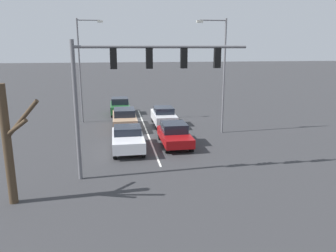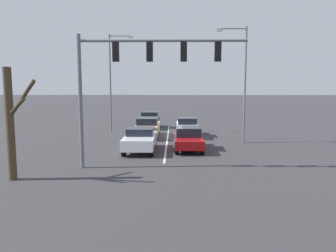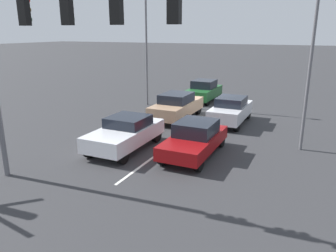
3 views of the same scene
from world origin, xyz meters
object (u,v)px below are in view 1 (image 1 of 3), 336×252
object	(u,v)px
car_white_midlane_front	(128,138)
street_lamp_left_shoulder	(221,69)
car_silver_leftlane_second	(164,116)
car_darkgreen_midlane_third	(120,106)
traffic_signal_gantry	(135,74)
car_tan_midlane_second	(124,118)
street_lamp_right_shoulder	(82,64)
car_maroon_leftlane_front	(175,134)
bare_tree_near	(8,141)

from	to	relation	value
car_white_midlane_front	street_lamp_left_shoulder	bearing A→B (deg)	-155.37
car_silver_leftlane_second	car_darkgreen_midlane_third	bearing A→B (deg)	-56.92
car_darkgreen_midlane_third	traffic_signal_gantry	distance (m)	16.69
car_tan_midlane_second	car_silver_leftlane_second	xyz separation A→B (m)	(-3.28, -0.42, -0.02)
street_lamp_left_shoulder	car_silver_leftlane_second	bearing A→B (deg)	-38.66
car_darkgreen_midlane_third	street_lamp_right_shoulder	size ratio (longest dim) A/B	0.47
car_maroon_leftlane_front	car_white_midlane_front	size ratio (longest dim) A/B	0.99
traffic_signal_gantry	bare_tree_near	xyz separation A→B (m)	(5.33, 2.23, -2.41)
car_tan_midlane_second	street_lamp_left_shoulder	size ratio (longest dim) A/B	0.55
car_maroon_leftlane_front	car_darkgreen_midlane_third	bearing A→B (deg)	-73.05
street_lamp_left_shoulder	car_darkgreen_midlane_third	bearing A→B (deg)	-49.04
car_maroon_leftlane_front	car_darkgreen_midlane_third	size ratio (longest dim) A/B	1.04
car_silver_leftlane_second	traffic_signal_gantry	xyz separation A→B (m)	(2.98, 10.70, 4.34)
car_white_midlane_front	car_darkgreen_midlane_third	bearing A→B (deg)	-88.79
car_white_midlane_front	car_tan_midlane_second	size ratio (longest dim) A/B	0.93
car_maroon_leftlane_front	street_lamp_right_shoulder	size ratio (longest dim) A/B	0.49
car_silver_leftlane_second	street_lamp_left_shoulder	xyz separation A→B (m)	(-3.83, 3.07, 4.07)
car_white_midlane_front	street_lamp_right_shoulder	size ratio (longest dim) A/B	0.49
car_silver_leftlane_second	street_lamp_left_shoulder	bearing A→B (deg)	141.34
traffic_signal_gantry	bare_tree_near	distance (m)	6.26
car_maroon_leftlane_front	car_tan_midlane_second	bearing A→B (deg)	-59.27
car_darkgreen_midlane_third	traffic_signal_gantry	world-z (taller)	traffic_signal_gantry
car_silver_leftlane_second	traffic_signal_gantry	distance (m)	11.92
car_tan_midlane_second	car_silver_leftlane_second	distance (m)	3.31
car_white_midlane_front	car_silver_leftlane_second	size ratio (longest dim) A/B	1.04
car_white_midlane_front	car_darkgreen_midlane_third	distance (m)	11.73
street_lamp_right_shoulder	street_lamp_left_shoulder	world-z (taller)	street_lamp_right_shoulder
car_tan_midlane_second	traffic_signal_gantry	bearing A→B (deg)	91.69
car_tan_midlane_second	bare_tree_near	bearing A→B (deg)	68.12
car_white_midlane_front	car_darkgreen_midlane_third	world-z (taller)	car_darkgreen_midlane_third
car_maroon_leftlane_front	traffic_signal_gantry	size ratio (longest dim) A/B	0.50
bare_tree_near	car_tan_midlane_second	bearing A→B (deg)	-111.88
car_darkgreen_midlane_third	car_white_midlane_front	bearing A→B (deg)	91.21
car_tan_midlane_second	traffic_signal_gantry	distance (m)	11.15
street_lamp_left_shoulder	car_maroon_leftlane_front	bearing A→B (deg)	33.80
car_white_midlane_front	car_tan_midlane_second	distance (m)	5.90
traffic_signal_gantry	car_maroon_leftlane_front	bearing A→B (deg)	-119.76
street_lamp_left_shoulder	car_tan_midlane_second	bearing A→B (deg)	-20.39
car_maroon_leftlane_front	car_tan_midlane_second	size ratio (longest dim) A/B	0.92
street_lamp_left_shoulder	bare_tree_near	size ratio (longest dim) A/B	1.67
bare_tree_near	street_lamp_left_shoulder	bearing A→B (deg)	-140.90
traffic_signal_gantry	street_lamp_left_shoulder	world-z (taller)	street_lamp_left_shoulder
car_darkgreen_midlane_third	car_maroon_leftlane_front	bearing A→B (deg)	106.95
car_silver_leftlane_second	traffic_signal_gantry	size ratio (longest dim) A/B	0.49
traffic_signal_gantry	car_darkgreen_midlane_third	bearing A→B (deg)	-88.06
car_maroon_leftlane_front	street_lamp_right_shoulder	bearing A→B (deg)	-51.25
car_white_midlane_front	car_silver_leftlane_second	world-z (taller)	car_silver_leftlane_second
car_silver_leftlane_second	street_lamp_right_shoulder	size ratio (longest dim) A/B	0.47
car_tan_midlane_second	traffic_signal_gantry	size ratio (longest dim) A/B	0.55
car_white_midlane_front	car_silver_leftlane_second	bearing A→B (deg)	-117.36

